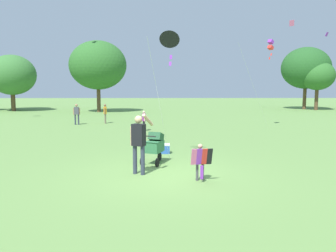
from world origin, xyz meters
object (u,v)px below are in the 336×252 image
(kite_adult_black, at_px, (169,40))
(person_back_turned, at_px, (105,112))
(person_adult_flyer, at_px, (139,139))
(stroller, at_px, (155,145))
(person_sitting_far, at_px, (77,112))
(cooler_box, at_px, (164,149))
(child_with_butterfly_kite, at_px, (200,159))
(person_red_shirt, at_px, (144,119))
(kite_orange_delta, at_px, (270,45))

(kite_adult_black, height_order, person_back_turned, kite_adult_black)
(person_adult_flyer, xyz_separation_m, kite_adult_black, (0.89, 2.02, 2.99))
(stroller, bearing_deg, person_sitting_far, 115.97)
(kite_adult_black, xyz_separation_m, cooler_box, (-0.20, 0.96, -3.82))
(child_with_butterfly_kite, height_order, stroller, stroller)
(child_with_butterfly_kite, height_order, person_red_shirt, person_red_shirt)
(child_with_butterfly_kite, relative_size, person_sitting_far, 0.73)
(child_with_butterfly_kite, xyz_separation_m, person_red_shirt, (-2.09, 9.97, 0.07))
(child_with_butterfly_kite, distance_m, kite_adult_black, 4.43)
(person_adult_flyer, bearing_deg, child_with_butterfly_kite, -22.66)
(child_with_butterfly_kite, relative_size, kite_orange_delta, 0.19)
(person_adult_flyer, xyz_separation_m, kite_orange_delta, (6.94, 10.73, 3.85))
(kite_orange_delta, relative_size, person_back_turned, 4.04)
(person_adult_flyer, relative_size, kite_orange_delta, 0.33)
(person_sitting_far, height_order, cooler_box, person_sitting_far)
(kite_adult_black, bearing_deg, person_red_shirt, 100.28)
(kite_orange_delta, bearing_deg, person_red_shirt, -168.78)
(person_adult_flyer, height_order, kite_adult_black, kite_adult_black)
(kite_orange_delta, height_order, person_back_turned, kite_orange_delta)
(child_with_butterfly_kite, bearing_deg, stroller, 121.82)
(person_sitting_far, relative_size, cooler_box, 2.99)
(child_with_butterfly_kite, distance_m, person_red_shirt, 10.18)
(person_sitting_far, bearing_deg, kite_adult_black, -60.47)
(kite_adult_black, height_order, kite_orange_delta, kite_orange_delta)
(stroller, distance_m, kite_orange_delta, 12.21)
(kite_adult_black, bearing_deg, person_back_turned, 110.49)
(person_adult_flyer, distance_m, kite_adult_black, 3.72)
(person_adult_flyer, bearing_deg, person_back_turned, 103.92)
(person_adult_flyer, bearing_deg, cooler_box, 76.89)
(person_sitting_far, distance_m, cooler_box, 10.93)
(person_sitting_far, bearing_deg, cooler_box, -58.89)
(person_adult_flyer, xyz_separation_m, person_sitting_far, (-4.94, 12.32, -0.22))
(stroller, xyz_separation_m, person_sitting_far, (-5.35, 10.99, 0.18))
(child_with_butterfly_kite, xyz_separation_m, cooler_box, (-0.97, 3.68, -0.42))
(person_adult_flyer, xyz_separation_m, cooler_box, (0.69, 2.98, -0.83))
(person_adult_flyer, relative_size, kite_adult_black, 0.41)
(child_with_butterfly_kite, height_order, kite_orange_delta, kite_orange_delta)
(person_red_shirt, bearing_deg, cooler_box, -79.92)
(stroller, xyz_separation_m, cooler_box, (0.28, 1.65, -0.43))
(kite_orange_delta, bearing_deg, person_adult_flyer, -122.91)
(person_red_shirt, distance_m, person_sitting_far, 5.45)
(kite_adult_black, xyz_separation_m, kite_orange_delta, (6.05, 8.71, 0.86))
(kite_orange_delta, bearing_deg, person_back_turned, 167.00)
(person_red_shirt, xyz_separation_m, cooler_box, (1.12, -6.29, -0.49))
(child_with_butterfly_kite, xyz_separation_m, stroller, (-1.26, 2.03, 0.01))
(person_sitting_far, bearing_deg, kite_orange_delta, -7.61)
(person_adult_flyer, relative_size, stroller, 1.57)
(stroller, distance_m, kite_adult_black, 3.49)
(person_adult_flyer, distance_m, person_back_turned, 13.48)
(child_with_butterfly_kite, bearing_deg, cooler_box, 104.83)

